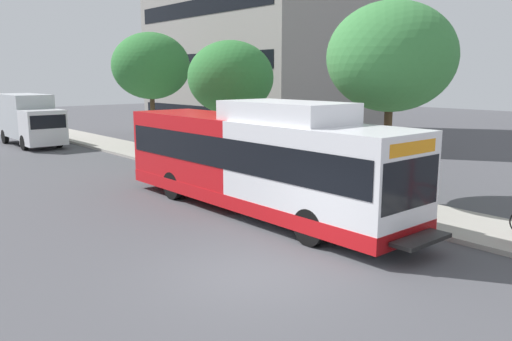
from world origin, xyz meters
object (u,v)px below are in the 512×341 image
street_tree_near_stop (391,57)px  street_tree_far_block (151,66)px  transit_bus (256,161)px  box_truck_background (29,118)px  street_tree_mid_block (231,78)px

street_tree_near_stop → street_tree_far_block: (0.24, 16.85, -0.04)m
street_tree_near_stop → transit_bus: bearing=156.4°
box_truck_background → street_tree_far_block: bearing=-54.7°
transit_bus → street_tree_far_block: size_ratio=1.80×
street_tree_mid_block → street_tree_far_block: (0.24, 7.97, 0.66)m
transit_bus → street_tree_far_block: street_tree_far_block is taller
street_tree_far_block → street_tree_near_stop: bearing=-90.8°
street_tree_mid_block → street_tree_far_block: size_ratio=0.87×
transit_bus → box_truck_background: bearing=91.0°
box_truck_background → street_tree_mid_block: bearing=-72.4°
street_tree_far_block → transit_bus: bearing=-107.2°
street_tree_far_block → box_truck_background: (-5.01, 7.07, -3.24)m
street_tree_mid_block → street_tree_far_block: bearing=88.3°
street_tree_near_stop → street_tree_mid_block: street_tree_near_stop is taller
transit_bus → street_tree_near_stop: 5.83m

